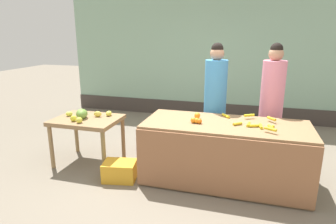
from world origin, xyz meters
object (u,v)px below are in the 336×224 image
vendor_woman_pink_shirt (271,105)px  vendor_woman_blue_shirt (215,103)px  produce_sack (148,135)px  produce_crate (120,171)px

vendor_woman_pink_shirt → vendor_woman_blue_shirt: bearing=-173.8°
vendor_woman_blue_shirt → produce_sack: size_ratio=3.19×
vendor_woman_blue_shirt → produce_sack: bearing=-178.9°
vendor_woman_pink_shirt → produce_sack: 2.04m
vendor_woman_pink_shirt → produce_crate: size_ratio=4.17×
vendor_woman_pink_shirt → produce_crate: vendor_woman_pink_shirt is taller
vendor_woman_blue_shirt → produce_crate: bearing=-136.5°
vendor_woman_blue_shirt → produce_sack: vendor_woman_blue_shirt is taller
produce_crate → produce_sack: size_ratio=0.77×
produce_crate → produce_sack: bearing=88.0°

